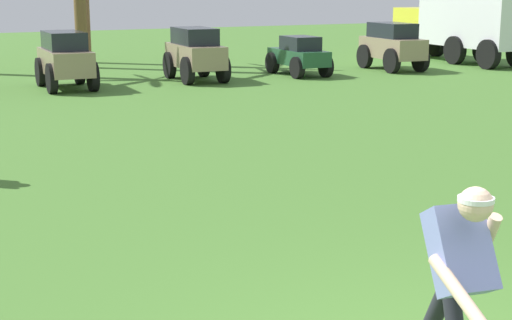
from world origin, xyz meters
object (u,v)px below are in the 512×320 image
Objects in this scene: parked_car_slot_d at (65,59)px; box_truck at (460,24)px; parked_car_slot_e at (195,53)px; parked_car_slot_g at (392,45)px; parked_car_slot_f at (299,55)px; frisbee_thrower at (458,275)px.

box_truck is at bearing 4.26° from parked_car_slot_d.
parked_car_slot_e and parked_car_slot_g have the same top height.
parked_car_slot_d reaches higher than parked_car_slot_f.
parked_car_slot_g is (6.29, -0.16, 0.00)m from parked_car_slot_e.
frisbee_thrower is 17.71m from parked_car_slot_f.
parked_car_slot_g reaches higher than parked_car_slot_f.
parked_car_slot_f is (3.10, -0.13, -0.18)m from parked_car_slot_e.
parked_car_slot_d is 0.99× the size of parked_car_slot_g.
parked_car_slot_e is at bearing -174.95° from box_truck.
parked_car_slot_g is at bearing -0.22° from parked_car_slot_d.
frisbee_thrower is 22.22m from box_truck.
box_truck is (3.43, 1.02, 0.49)m from parked_car_slot_g.
frisbee_thrower is at bearing -94.43° from parked_car_slot_d.
parked_car_slot_d and parked_car_slot_e have the same top height.
parked_car_slot_d is 3.50m from parked_car_slot_e.
frisbee_thrower is 19.31m from parked_car_slot_g.
parked_car_slot_f is at bearing -171.51° from box_truck.
parked_car_slot_g is at bearing -1.48° from parked_car_slot_e.
parked_car_slot_e reaches higher than parked_car_slot_f.
box_truck reaches higher than parked_car_slot_f.
parked_car_slot_f is at bearing -0.03° from parked_car_slot_d.
parked_car_slot_e is at bearing 2.05° from parked_car_slot_d.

